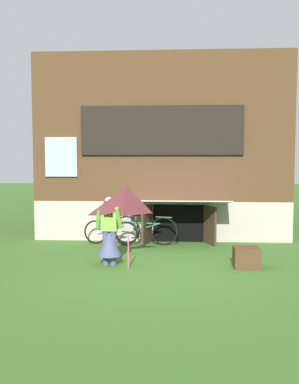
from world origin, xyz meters
TOP-DOWN VIEW (x-y plane):
  - ground_plane at (0.00, 0.00)m, footprint 60.00×60.00m
  - log_house at (-0.00, 5.39)m, footprint 7.27×5.91m
  - person at (-1.06, 0.31)m, footprint 0.60×0.52m
  - kite at (-0.60, -0.24)m, footprint 1.21×1.13m
  - bicycle_green at (-0.44, 2.58)m, footprint 1.78×0.37m
  - bicycle_blue at (-1.36, 2.49)m, footprint 1.51×0.30m
  - wooden_crate at (1.90, 0.21)m, footprint 0.53×0.45m

SIDE VIEW (x-z plane):
  - ground_plane at x=0.00m, z-range 0.00..0.00m
  - wooden_crate at x=1.90m, z-range 0.00..0.46m
  - bicycle_blue at x=-1.36m, z-range -0.01..0.69m
  - bicycle_green at x=-0.44m, z-range -0.01..0.81m
  - person at x=-1.06m, z-range -0.12..1.38m
  - kite at x=-0.60m, z-range 0.47..2.14m
  - log_house at x=0.00m, z-range 0.00..5.28m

